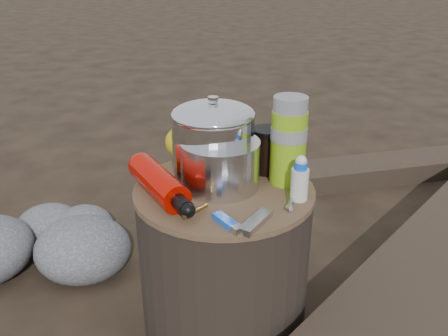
# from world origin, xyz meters

# --- Properties ---
(ground) EXTENTS (60.00, 60.00, 0.00)m
(ground) POSITION_xyz_m (0.00, 0.00, 0.00)
(ground) COLOR black
(ground) RESTS_ON ground
(stump) EXTENTS (0.46, 0.46, 0.42)m
(stump) POSITION_xyz_m (0.00, 0.00, 0.21)
(stump) COLOR black
(stump) RESTS_ON ground
(log_small) EXTENTS (1.07, 0.53, 0.09)m
(log_small) POSITION_xyz_m (0.73, 1.02, 0.04)
(log_small) COLOR #31261E
(log_small) RESTS_ON ground
(foil_windscreen) EXTENTS (0.20, 0.20, 0.12)m
(foil_windscreen) POSITION_xyz_m (-0.01, 0.01, 0.49)
(foil_windscreen) COLOR silver
(foil_windscreen) RESTS_ON stump
(camping_pot) EXTENTS (0.21, 0.21, 0.21)m
(camping_pot) POSITION_xyz_m (-0.03, 0.06, 0.53)
(camping_pot) COLOR silver
(camping_pot) RESTS_ON stump
(fuel_bottle) EXTENTS (0.23, 0.28, 0.07)m
(fuel_bottle) POSITION_xyz_m (-0.16, -0.05, 0.46)
(fuel_bottle) COLOR #BF0A00
(fuel_bottle) RESTS_ON stump
(thermos) EXTENTS (0.09, 0.09, 0.23)m
(thermos) POSITION_xyz_m (0.16, 0.05, 0.54)
(thermos) COLOR #74A313
(thermos) RESTS_ON stump
(travel_mug) EXTENTS (0.08, 0.08, 0.12)m
(travel_mug) POSITION_xyz_m (0.11, 0.11, 0.48)
(travel_mug) COLOR black
(travel_mug) RESTS_ON stump
(stuff_sack) EXTENTS (0.17, 0.14, 0.11)m
(stuff_sack) POSITION_xyz_m (-0.10, 0.17, 0.48)
(stuff_sack) COLOR gold
(stuff_sack) RESTS_ON stump
(food_pouch) EXTENTS (0.10, 0.06, 0.13)m
(food_pouch) POSITION_xyz_m (0.00, 0.20, 0.49)
(food_pouch) COLOR #16114C
(food_pouch) RESTS_ON stump
(lighter) EXTENTS (0.08, 0.09, 0.02)m
(lighter) POSITION_xyz_m (0.02, -0.18, 0.43)
(lighter) COLOR blue
(lighter) RESTS_ON stump
(multitool) EXTENTS (0.08, 0.11, 0.02)m
(multitool) POSITION_xyz_m (0.08, -0.17, 0.43)
(multitool) COLOR #B9B9BE
(multitool) RESTS_ON stump
(pot_grabber) EXTENTS (0.04, 0.12, 0.01)m
(pot_grabber) POSITION_xyz_m (0.16, -0.06, 0.43)
(pot_grabber) COLOR #B9B9BE
(pot_grabber) RESTS_ON stump
(squeeze_bottle) EXTENTS (0.04, 0.04, 0.10)m
(squeeze_bottle) POSITION_xyz_m (0.19, -0.05, 0.47)
(squeeze_bottle) COLOR beige
(squeeze_bottle) RESTS_ON stump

